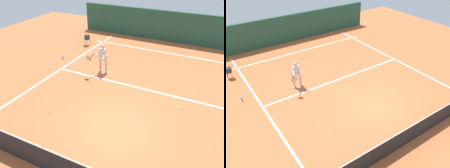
# 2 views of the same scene
# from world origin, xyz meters

# --- Properties ---
(ground_plane) EXTENTS (26.69, 26.69, 0.00)m
(ground_plane) POSITION_xyz_m (0.00, 0.00, 0.00)
(ground_plane) COLOR #C66638
(court_back_wall) EXTENTS (14.08, 0.24, 2.05)m
(court_back_wall) POSITION_xyz_m (0.00, -9.96, 1.03)
(court_back_wall) COLOR #23513D
(court_back_wall) RESTS_ON ground
(baseline_marking) EXTENTS (10.08, 0.10, 0.01)m
(baseline_marking) POSITION_xyz_m (0.00, -7.76, 0.00)
(baseline_marking) COLOR white
(baseline_marking) RESTS_ON ground
(service_line_marking) EXTENTS (9.08, 0.10, 0.01)m
(service_line_marking) POSITION_xyz_m (0.00, -3.05, 0.00)
(service_line_marking) COLOR white
(service_line_marking) RESTS_ON ground
(sideline_left_marking) EXTENTS (0.10, 18.53, 0.01)m
(sideline_left_marking) POSITION_xyz_m (-4.54, 0.00, 0.00)
(sideline_left_marking) COLOR white
(sideline_left_marking) RESTS_ON ground
(sideline_right_marking) EXTENTS (0.10, 18.53, 0.01)m
(sideline_right_marking) POSITION_xyz_m (4.54, 0.00, 0.00)
(sideline_right_marking) COLOR white
(sideline_right_marking) RESTS_ON ground
(court_net) EXTENTS (9.76, 0.08, 1.01)m
(court_net) POSITION_xyz_m (0.00, 2.53, 0.47)
(court_net) COLOR #4C4C51
(court_net) RESTS_ON ground
(tennis_player) EXTENTS (0.86, 0.91, 1.55)m
(tennis_player) POSITION_xyz_m (2.33, -3.68, 0.85)
(tennis_player) COLOR beige
(tennis_player) RESTS_ON ground
(tennis_ball_near) EXTENTS (0.07, 0.07, 0.07)m
(tennis_ball_near) POSITION_xyz_m (1.89, -2.47, 0.03)
(tennis_ball_near) COLOR #D1E533
(tennis_ball_near) RESTS_ON ground
(tennis_ball_mid) EXTENTS (0.07, 0.07, 0.07)m
(tennis_ball_mid) POSITION_xyz_m (2.52, 0.32, 0.03)
(tennis_ball_mid) COLOR #D1E533
(tennis_ball_mid) RESTS_ON ground
(tennis_ball_far) EXTENTS (0.07, 0.07, 0.07)m
(tennis_ball_far) POSITION_xyz_m (-2.04, -2.27, 0.03)
(tennis_ball_far) COLOR #D1E533
(tennis_ball_far) RESTS_ON ground
(ball_hopper) EXTENTS (0.36, 0.36, 0.74)m
(ball_hopper) POSITION_xyz_m (5.17, -6.76, 0.55)
(ball_hopper) COLOR #333338
(ball_hopper) RESTS_ON ground
(water_bottle) EXTENTS (0.07, 0.07, 0.24)m
(water_bottle) POSITION_xyz_m (5.23, -4.14, 0.12)
(water_bottle) COLOR #4C9EE5
(water_bottle) RESTS_ON ground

